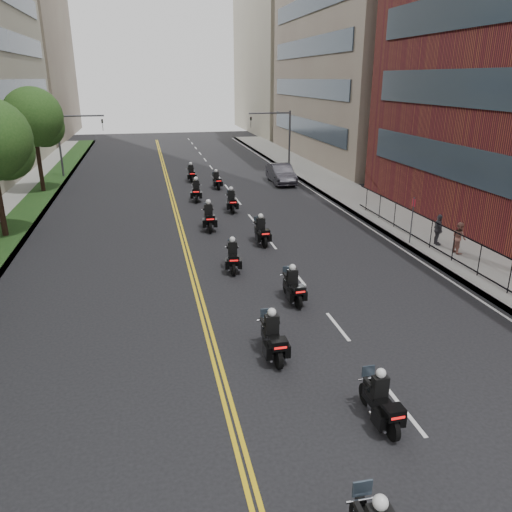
{
  "coord_description": "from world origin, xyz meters",
  "views": [
    {
      "loc": [
        -3.19,
        -5.19,
        8.54
      ],
      "look_at": [
        1.15,
        14.54,
        1.3
      ],
      "focal_mm": 35.0,
      "sensor_mm": 36.0,
      "label": 1
    }
  ],
  "objects_px": {
    "motorcycle_6": "(209,218)",
    "motorcycle_9": "(217,181)",
    "parked_sedan": "(281,174)",
    "motorcycle_8": "(196,191)",
    "motorcycle_7": "(232,202)",
    "motorcycle_10": "(191,174)",
    "motorcycle_1": "(381,403)",
    "pedestrian_b": "(459,238)",
    "motorcycle_2": "(273,338)",
    "motorcycle_5": "(261,232)",
    "motorcycle_3": "(293,287)",
    "pedestrian_c": "(438,230)",
    "motorcycle_4": "(233,257)"
  },
  "relations": [
    {
      "from": "motorcycle_7",
      "to": "parked_sedan",
      "type": "xyz_separation_m",
      "value": [
        5.75,
        8.53,
        0.15
      ]
    },
    {
      "from": "motorcycle_6",
      "to": "motorcycle_9",
      "type": "height_order",
      "value": "motorcycle_6"
    },
    {
      "from": "motorcycle_8",
      "to": "motorcycle_7",
      "type": "bearing_deg",
      "value": -54.13
    },
    {
      "from": "motorcycle_6",
      "to": "motorcycle_8",
      "type": "height_order",
      "value": "motorcycle_6"
    },
    {
      "from": "motorcycle_10",
      "to": "pedestrian_b",
      "type": "bearing_deg",
      "value": -63.72
    },
    {
      "from": "motorcycle_3",
      "to": "pedestrian_c",
      "type": "relative_size",
      "value": 1.28
    },
    {
      "from": "motorcycle_10",
      "to": "motorcycle_6",
      "type": "bearing_deg",
      "value": -92.21
    },
    {
      "from": "pedestrian_b",
      "to": "motorcycle_6",
      "type": "bearing_deg",
      "value": 62.53
    },
    {
      "from": "motorcycle_8",
      "to": "parked_sedan",
      "type": "height_order",
      "value": "motorcycle_8"
    },
    {
      "from": "motorcycle_1",
      "to": "parked_sedan",
      "type": "height_order",
      "value": "parked_sedan"
    },
    {
      "from": "motorcycle_7",
      "to": "motorcycle_1",
      "type": "bearing_deg",
      "value": -86.96
    },
    {
      "from": "pedestrian_c",
      "to": "motorcycle_10",
      "type": "bearing_deg",
      "value": 39.62
    },
    {
      "from": "motorcycle_5",
      "to": "motorcycle_7",
      "type": "distance_m",
      "value": 7.25
    },
    {
      "from": "motorcycle_7",
      "to": "pedestrian_b",
      "type": "relative_size",
      "value": 1.42
    },
    {
      "from": "motorcycle_5",
      "to": "motorcycle_10",
      "type": "height_order",
      "value": "motorcycle_10"
    },
    {
      "from": "motorcycle_1",
      "to": "motorcycle_10",
      "type": "xyz_separation_m",
      "value": [
        -1.72,
        33.45,
        0.04
      ]
    },
    {
      "from": "motorcycle_10",
      "to": "pedestrian_c",
      "type": "bearing_deg",
      "value": -62.87
    },
    {
      "from": "pedestrian_c",
      "to": "motorcycle_6",
      "type": "bearing_deg",
      "value": 74.22
    },
    {
      "from": "motorcycle_1",
      "to": "motorcycle_9",
      "type": "xyz_separation_m",
      "value": [
        0.01,
        30.03,
        0.0
      ]
    },
    {
      "from": "motorcycle_2",
      "to": "motorcycle_5",
      "type": "relative_size",
      "value": 1.0
    },
    {
      "from": "motorcycle_2",
      "to": "motorcycle_9",
      "type": "xyz_separation_m",
      "value": [
        1.94,
        26.23,
        -0.04
      ]
    },
    {
      "from": "motorcycle_5",
      "to": "parked_sedan",
      "type": "xyz_separation_m",
      "value": [
        5.36,
        15.76,
        0.16
      ]
    },
    {
      "from": "motorcycle_10",
      "to": "pedestrian_b",
      "type": "relative_size",
      "value": 1.41
    },
    {
      "from": "motorcycle_4",
      "to": "motorcycle_10",
      "type": "relative_size",
      "value": 0.97
    },
    {
      "from": "motorcycle_2",
      "to": "pedestrian_b",
      "type": "height_order",
      "value": "pedestrian_b"
    },
    {
      "from": "motorcycle_2",
      "to": "motorcycle_9",
      "type": "bearing_deg",
      "value": 84.9
    },
    {
      "from": "motorcycle_3",
      "to": "parked_sedan",
      "type": "distance_m",
      "value": 24.0
    },
    {
      "from": "motorcycle_3",
      "to": "parked_sedan",
      "type": "relative_size",
      "value": 0.43
    },
    {
      "from": "motorcycle_6",
      "to": "motorcycle_3",
      "type": "bearing_deg",
      "value": -77.1
    },
    {
      "from": "parked_sedan",
      "to": "motorcycle_9",
      "type": "bearing_deg",
      "value": -168.66
    },
    {
      "from": "motorcycle_4",
      "to": "motorcycle_5",
      "type": "xyz_separation_m",
      "value": [
        2.19,
        3.57,
        0.02
      ]
    },
    {
      "from": "motorcycle_8",
      "to": "motorcycle_5",
      "type": "bearing_deg",
      "value": -70.67
    },
    {
      "from": "motorcycle_1",
      "to": "motorcycle_7",
      "type": "xyz_separation_m",
      "value": [
        -0.05,
        22.48,
        0.05
      ]
    },
    {
      "from": "motorcycle_7",
      "to": "parked_sedan",
      "type": "distance_m",
      "value": 10.29
    },
    {
      "from": "motorcycle_6",
      "to": "motorcycle_8",
      "type": "xyz_separation_m",
      "value": [
        0.04,
        7.52,
        -0.01
      ]
    },
    {
      "from": "motorcycle_7",
      "to": "motorcycle_10",
      "type": "relative_size",
      "value": 1.01
    },
    {
      "from": "motorcycle_9",
      "to": "motorcycle_1",
      "type": "bearing_deg",
      "value": -93.86
    },
    {
      "from": "motorcycle_3",
      "to": "motorcycle_8",
      "type": "bearing_deg",
      "value": 93.45
    },
    {
      "from": "motorcycle_3",
      "to": "motorcycle_6",
      "type": "xyz_separation_m",
      "value": [
        -1.99,
        10.85,
        0.09
      ]
    },
    {
      "from": "motorcycle_8",
      "to": "pedestrian_b",
      "type": "bearing_deg",
      "value": -44.84
    },
    {
      "from": "motorcycle_5",
      "to": "motorcycle_6",
      "type": "distance_m",
      "value": 4.11
    },
    {
      "from": "motorcycle_1",
      "to": "motorcycle_8",
      "type": "relative_size",
      "value": 0.88
    },
    {
      "from": "motorcycle_4",
      "to": "pedestrian_b",
      "type": "xyz_separation_m",
      "value": [
        11.49,
        -0.43,
        0.32
      ]
    },
    {
      "from": "motorcycle_6",
      "to": "parked_sedan",
      "type": "xyz_separation_m",
      "value": [
        7.78,
        12.45,
        0.1
      ]
    },
    {
      "from": "motorcycle_4",
      "to": "motorcycle_7",
      "type": "distance_m",
      "value": 10.95
    },
    {
      "from": "motorcycle_2",
      "to": "motorcycle_5",
      "type": "height_order",
      "value": "motorcycle_2"
    },
    {
      "from": "motorcycle_6",
      "to": "motorcycle_7",
      "type": "distance_m",
      "value": 4.41
    },
    {
      "from": "motorcycle_8",
      "to": "parked_sedan",
      "type": "distance_m",
      "value": 9.18
    },
    {
      "from": "motorcycle_10",
      "to": "pedestrian_c",
      "type": "height_order",
      "value": "pedestrian_c"
    },
    {
      "from": "motorcycle_3",
      "to": "motorcycle_8",
      "type": "height_order",
      "value": "motorcycle_8"
    }
  ]
}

